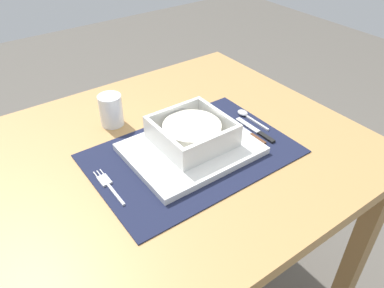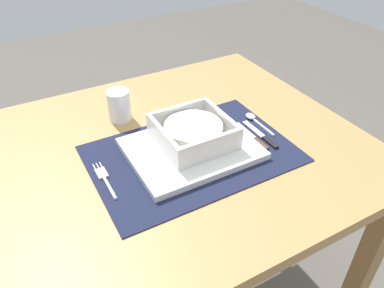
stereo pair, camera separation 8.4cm
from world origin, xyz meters
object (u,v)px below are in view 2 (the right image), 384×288
Objects in this scene: porridge_bowl at (193,133)px; drinking_glass at (119,107)px; butter_knife at (262,136)px; fork at (104,177)px; dining_table at (173,177)px; bread_knife at (253,137)px; spoon at (253,119)px.

porridge_bowl is 2.00× the size of drinking_glass.
butter_knife is (0.17, -0.05, -0.04)m from porridge_bowl.
porridge_bowl reaches higher than fork.
porridge_bowl is 1.25× the size of butter_knife.
dining_table is 0.15m from porridge_bowl.
spoon is at bearing 48.97° from bread_knife.
dining_table is 5.58× the size of porridge_bowl.
fork is at bearing 173.57° from butter_knife.
fork is 1.13× the size of spoon.
fork is at bearing -178.93° from spoon.
drinking_glass reaches higher than spoon.
fork is (-0.18, -0.04, 0.11)m from dining_table.
bread_knife is at bearing 166.62° from butter_knife.
butter_knife is (-0.03, -0.07, -0.00)m from spoon.
drinking_glass is (-0.06, 0.18, 0.14)m from dining_table.
spoon is at bearing 69.35° from butter_knife.
dining_table is 8.15× the size of spoon.
butter_knife and bread_knife have the same top height.
fork is 0.43m from spoon.
spoon is (0.43, 0.03, 0.00)m from fork.
spoon reaches higher than fork.
bread_knife is at bearing -44.54° from drinking_glass.
porridge_bowl reaches higher than dining_table.
butter_knife is at bearing -17.28° from bread_knife.
butter_knife is at bearing -42.62° from drinking_glass.
spoon is 0.09m from bread_knife.
porridge_bowl is at bearing 1.71° from fork.
drinking_glass is (-0.26, 0.25, 0.03)m from bread_knife.
dining_table is 0.21m from fork.
drinking_glass is at bearing 145.99° from spoon.
bread_knife reaches higher than dining_table.
porridge_bowl is 1.46× the size of spoon.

